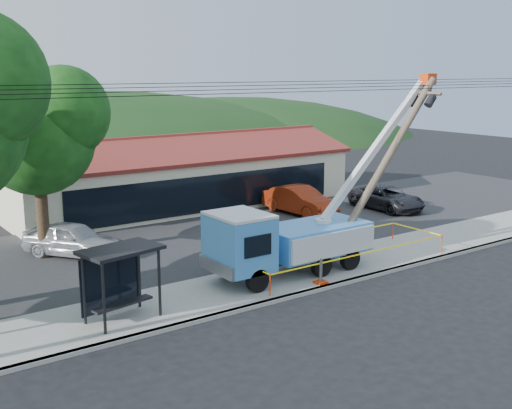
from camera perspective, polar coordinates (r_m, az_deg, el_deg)
The scene contains 15 objects.
ground at distance 24.34m, azimuth 8.02°, elevation -9.19°, with size 120.00×120.00×0.00m, color black.
curb at distance 25.77m, azimuth 4.78°, elevation -7.72°, with size 60.00×0.25×0.15m, color gray.
sidewalk at distance 27.16m, azimuth 2.17°, elevation -6.64°, with size 60.00×4.00×0.15m, color gray.
parking_lot at distance 33.57m, azimuth -6.24°, elevation -3.11°, with size 60.00×12.00×0.10m, color #28282B.
strip_mall at distance 41.91m, azimuth -6.92°, elevation 2.45°, with size 22.50×8.53×4.67m.
tree_lot at distance 30.71m, azimuth -18.96°, elevation 6.60°, with size 6.30×5.60×8.94m.
hill_center at distance 76.34m, azimuth -15.70°, elevation 4.92°, with size 89.60×64.00×32.00m, color #153B16.
hill_east at distance 85.21m, azimuth -2.93°, elevation 6.04°, with size 72.80×52.00×26.00m, color #153B16.
utility_truck at distance 27.14m, azimuth 2.80°, elevation -2.96°, with size 12.16×4.00×8.37m.
leaning_pole at distance 29.76m, azimuth 11.47°, elevation 3.79°, with size 6.85×1.90×8.33m.
bus_shelter at distance 22.74m, azimuth -12.14°, elevation -5.40°, with size 2.93×2.10×2.59m.
caution_tape at distance 29.08m, azimuth 7.52°, elevation -3.93°, with size 10.26×3.12×0.90m.
car_silver at distance 31.61m, azimuth -15.92°, elevation -4.56°, with size 1.91×4.75×1.62m, color #A9ABB0.
car_red at distance 39.14m, azimuth 3.90°, elevation -0.98°, with size 1.78×5.10×1.68m, color maroon.
car_dark at distance 41.18m, azimuth 11.49°, elevation -0.54°, with size 2.39×5.19×1.44m, color black.
Camera 1 is at (-15.83, -16.31, 8.72)m, focal length 45.00 mm.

